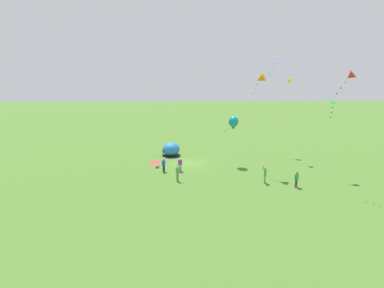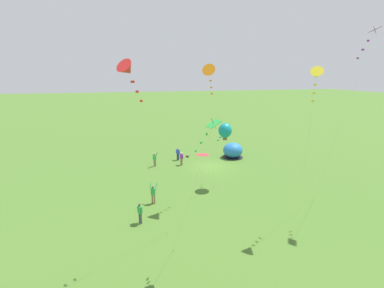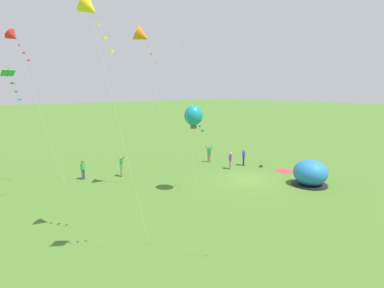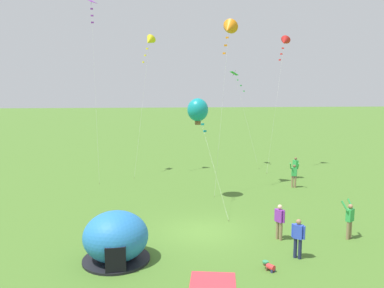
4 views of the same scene
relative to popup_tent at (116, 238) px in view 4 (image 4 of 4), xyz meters
The scene contains 15 objects.
ground_plane 5.01m from the popup_tent, 34.60° to the left, with size 300.00×300.00×0.00m, color #477028.
popup_tent is the anchor object (origin of this frame).
picnic_blanket 4.41m from the popup_tent, 29.54° to the right, with size 1.70×1.30×0.01m, color #CC333D.
toddler_crawling 6.33m from the popup_tent, 14.58° to the right, with size 0.44×0.53×0.32m.
person_strolling 7.67m from the popup_tent, 10.48° to the left, with size 0.41×0.51×1.72m.
person_watching_sky 16.09m from the popup_tent, 41.93° to the left, with size 0.71×0.62×1.89m.
person_center_field 19.07m from the popup_tent, 45.96° to the left, with size 0.39×0.53×1.72m.
person_arms_raised 10.96m from the popup_tent, ahead, with size 0.72×0.66×1.89m.
person_far_back 7.65m from the popup_tent, ahead, with size 0.47×0.43×1.72m.
kite_yellow 19.81m from the popup_tent, 84.75° to the left, with size 2.06×2.50×11.72m.
kite_red 24.75m from the popup_tent, 52.95° to the left, with size 2.74×2.99×11.97m.
kite_orange 16.75m from the popup_tent, 57.78° to the left, with size 2.10×3.02×12.04m.
kite_purple 20.61m from the popup_tent, 100.26° to the left, with size 1.00×3.34×14.41m.
kite_green 22.42m from the popup_tent, 63.57° to the left, with size 2.45×2.01×8.97m.
kite_teal 10.85m from the popup_tent, 62.11° to the left, with size 1.84×5.08×6.61m.
Camera 4 is at (-2.57, -17.91, 7.02)m, focal length 35.00 mm.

